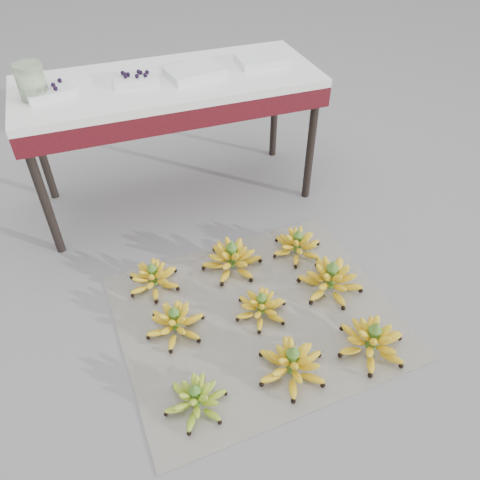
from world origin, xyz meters
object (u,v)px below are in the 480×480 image
object	(u,v)px
tray_left	(136,78)
tray_right	(194,72)
bunch_front_right	(372,341)
bunch_mid_left	(175,322)
vendor_table	(170,94)
bunch_back_center	(232,259)
bunch_back_right	(297,245)
bunch_front_center	(292,364)
tray_far_left	(49,91)
bunch_back_left	(154,278)
bunch_front_left	(196,399)
glass_jar	(31,81)
tray_far_right	(261,60)
newspaper_mat	(257,316)
bunch_mid_right	(330,279)
bunch_mid_center	(261,307)

from	to	relation	value
tray_left	tray_right	distance (m)	0.30
bunch_front_right	bunch_mid_left	size ratio (longest dim) A/B	1.07
bunch_mid_left	vendor_table	distance (m)	1.21
bunch_back_center	bunch_back_right	world-z (taller)	bunch_back_center
bunch_front_center	tray_far_left	size ratio (longest dim) A/B	1.23
bunch_back_left	tray_far_left	bearing A→B (deg)	115.10
tray_right	bunch_front_left	bearing A→B (deg)	-107.54
bunch_back_center	glass_jar	bearing A→B (deg)	113.08
bunch_front_center	bunch_back_left	distance (m)	0.81
bunch_front_center	tray_far_right	distance (m)	1.62
bunch_mid_left	tray_far_left	distance (m)	1.26
tray_right	glass_jar	size ratio (longest dim) A/B	1.86
bunch_back_right	glass_jar	size ratio (longest dim) A/B	1.88
bunch_mid_left	bunch_back_left	bearing A→B (deg)	117.71
newspaper_mat	tray_left	xyz separation A→B (m)	(-0.26, 1.05, 0.77)
bunch_back_right	vendor_table	bearing A→B (deg)	133.29
bunch_back_left	tray_left	size ratio (longest dim) A/B	1.15
bunch_front_center	bunch_back_right	world-z (taller)	bunch_front_center
bunch_back_left	bunch_back_right	bearing A→B (deg)	1.73
bunch_front_center	bunch_back_left	bearing A→B (deg)	117.26
tray_far_right	tray_left	bearing A→B (deg)	-179.32
bunch_front_left	bunch_mid_right	distance (m)	0.88
bunch_front_left	glass_jar	distance (m)	1.62
bunch_mid_center	vendor_table	distance (m)	1.22
bunch_front_center	bunch_mid_right	world-z (taller)	bunch_mid_right
bunch_front_right	vendor_table	bearing A→B (deg)	124.92
newspaper_mat	vendor_table	world-z (taller)	vendor_table
bunch_back_left	bunch_back_right	size ratio (longest dim) A/B	0.88
bunch_mid_right	bunch_back_center	world-z (taller)	bunch_mid_right
tray_far_left	tray_right	bearing A→B (deg)	-1.68
bunch_mid_right	bunch_back_center	xyz separation A→B (m)	(-0.40, 0.31, -0.00)
tray_far_left	glass_jar	world-z (taller)	glass_jar
vendor_table	tray_far_right	distance (m)	0.53
newspaper_mat	bunch_front_left	xyz separation A→B (m)	(-0.39, -0.34, 0.05)
newspaper_mat	tray_far_right	world-z (taller)	tray_far_right
bunch_front_right	bunch_back_center	xyz separation A→B (m)	(-0.40, 0.69, 0.00)
bunch_back_right	glass_jar	world-z (taller)	glass_jar
bunch_front_right	newspaper_mat	bearing A→B (deg)	154.15
vendor_table	bunch_front_center	bearing A→B (deg)	-85.21
bunch_back_right	tray_right	size ratio (longest dim) A/B	1.01
bunch_back_left	tray_far_right	bearing A→B (deg)	43.96
newspaper_mat	bunch_back_left	bearing A→B (deg)	139.26
bunch_front_left	bunch_front_center	size ratio (longest dim) A/B	0.87
newspaper_mat	bunch_back_right	bearing A→B (deg)	42.45
bunch_front_center	tray_right	distance (m)	1.53
bunch_mid_left	bunch_back_left	size ratio (longest dim) A/B	1.25
bunch_front_left	bunch_back_right	xyz separation A→B (m)	(0.75, 0.67, 0.00)
newspaper_mat	tray_far_left	bearing A→B (deg)	123.21
tray_far_right	bunch_back_right	bearing A→B (deg)	-94.98
vendor_table	tray_right	size ratio (longest dim) A/B	5.10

